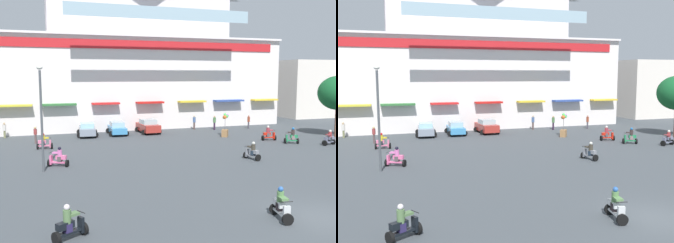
# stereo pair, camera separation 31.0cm
# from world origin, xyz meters

# --- Properties ---
(ground_plane) EXTENTS (128.00, 128.00, 0.00)m
(ground_plane) POSITION_xyz_m (0.00, 13.00, 0.00)
(ground_plane) COLOR #43494D
(colonial_building) EXTENTS (35.99, 19.57, 20.53)m
(colonial_building) POSITION_xyz_m (-0.00, 37.12, 8.92)
(colonial_building) COLOR white
(colonial_building) RESTS_ON ground
(flank_building_right) EXTENTS (8.01, 8.29, 8.84)m
(flank_building_right) POSITION_xyz_m (27.45, 37.34, 4.42)
(flank_building_right) COLOR silver
(flank_building_right) RESTS_ON ground
(parked_car_0) EXTENTS (2.45, 4.16, 1.44)m
(parked_car_0) POSITION_xyz_m (-7.60, 27.54, 0.73)
(parked_car_0) COLOR gray
(parked_car_0) RESTS_ON ground
(parked_car_1) EXTENTS (2.29, 3.90, 1.46)m
(parked_car_1) POSITION_xyz_m (-4.34, 27.54, 0.73)
(parked_car_1) COLOR #3C88C1
(parked_car_1) RESTS_ON ground
(parked_car_2) EXTENTS (2.52, 4.01, 1.58)m
(parked_car_2) POSITION_xyz_m (-0.76, 27.59, 0.79)
(parked_car_2) COLOR #A82F27
(parked_car_2) RESTS_ON ground
(scooter_rider_1) EXTENTS (1.44, 0.98, 1.59)m
(scooter_rider_1) POSITION_xyz_m (10.61, 16.69, 0.66)
(scooter_rider_1) COLOR black
(scooter_rider_1) RESTS_ON ground
(scooter_rider_2) EXTENTS (1.49, 0.84, 1.46)m
(scooter_rider_2) POSITION_xyz_m (13.47, 14.90, 0.61)
(scooter_rider_2) COLOR black
(scooter_rider_2) RESTS_ON ground
(scooter_rider_3) EXTENTS (1.48, 0.78, 1.52)m
(scooter_rider_3) POSITION_xyz_m (9.52, 18.96, 0.63)
(scooter_rider_3) COLOR black
(scooter_rider_3) RESTS_ON ground
(scooter_rider_4) EXTENTS (1.41, 0.68, 1.47)m
(scooter_rider_4) POSITION_xyz_m (-12.08, 21.36, 0.61)
(scooter_rider_4) COLOR black
(scooter_rider_4) RESTS_ON ground
(scooter_rider_5) EXTENTS (0.76, 1.55, 1.52)m
(scooter_rider_5) POSITION_xyz_m (-1.93, 0.43, 0.63)
(scooter_rider_5) COLOR black
(scooter_rider_5) RESTS_ON ground
(scooter_rider_6) EXTENTS (1.51, 1.18, 1.51)m
(scooter_rider_6) POSITION_xyz_m (-11.30, 1.23, 0.61)
(scooter_rider_6) COLOR black
(scooter_rider_6) RESTS_ON ground
(scooter_rider_7) EXTENTS (0.90, 1.51, 1.45)m
(scooter_rider_7) POSITION_xyz_m (3.32, 11.76, 0.60)
(scooter_rider_7) COLOR black
(scooter_rider_7) RESTS_ON ground
(scooter_rider_8) EXTENTS (1.55, 1.09, 1.47)m
(scooter_rider_8) POSITION_xyz_m (-11.18, 14.16, 0.61)
(scooter_rider_8) COLOR black
(scooter_rider_8) RESTS_ON ground
(pedestrian_0) EXTENTS (0.48, 0.48, 1.71)m
(pedestrian_0) POSITION_xyz_m (7.55, 27.58, 0.98)
(pedestrian_0) COLOR #2A182F
(pedestrian_0) RESTS_ON ground
(pedestrian_1) EXTENTS (0.45, 0.45, 1.70)m
(pedestrian_1) POSITION_xyz_m (5.34, 28.61, 0.97)
(pedestrian_1) COLOR #503D3A
(pedestrian_1) RESTS_ON ground
(pedestrian_2) EXTENTS (0.32, 0.32, 1.67)m
(pedestrian_2) POSITION_xyz_m (12.00, 27.18, 0.96)
(pedestrian_2) COLOR #45414C
(pedestrian_2) RESTS_ON ground
(pedestrian_3) EXTENTS (0.49, 0.49, 1.67)m
(pedestrian_3) POSITION_xyz_m (-15.98, 28.88, 0.95)
(pedestrian_3) COLOR olive
(pedestrian_3) RESTS_ON ground
(pedestrian_4) EXTENTS (0.43, 0.43, 1.67)m
(pedestrian_4) POSITION_xyz_m (-12.86, 24.49, 0.97)
(pedestrian_4) COLOR #534242
(pedestrian_4) RESTS_ON ground
(streetlamp_near) EXTENTS (0.40, 0.40, 7.23)m
(streetlamp_near) POSITION_xyz_m (-12.22, 13.00, 4.19)
(streetlamp_near) COLOR #474C51
(streetlamp_near) RESTS_ON ground
(balloon_vendor_cart) EXTENTS (1.01, 1.08, 2.53)m
(balloon_vendor_cart) POSITION_xyz_m (6.40, 22.51, 1.04)
(balloon_vendor_cart) COLOR olive
(balloon_vendor_cart) RESTS_ON ground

